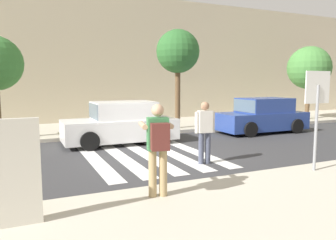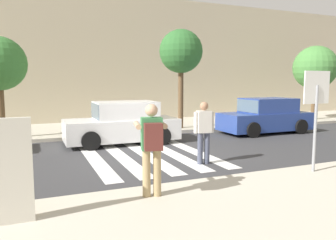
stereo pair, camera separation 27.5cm
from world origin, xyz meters
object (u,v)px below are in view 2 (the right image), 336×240
(photographer_with_backpack, at_px, (152,142))
(parked_car_blue, at_px, (266,117))
(street_tree_center, at_px, (181,52))
(street_tree_east, at_px, (315,68))
(parked_car_white, at_px, (123,124))
(pedestrian_crossing, at_px, (204,129))
(stop_sign, at_px, (316,99))

(photographer_with_backpack, relative_size, parked_car_blue, 0.42)
(street_tree_center, xyz_separation_m, street_tree_east, (8.50, 0.31, -0.55))
(photographer_with_backpack, bearing_deg, street_tree_east, 33.39)
(photographer_with_backpack, distance_m, street_tree_east, 15.52)
(parked_car_white, bearing_deg, street_tree_center, 31.31)
(pedestrian_crossing, distance_m, parked_car_white, 4.10)
(parked_car_white, relative_size, street_tree_center, 0.91)
(stop_sign, relative_size, parked_car_blue, 0.58)
(pedestrian_crossing, height_order, parked_car_white, pedestrian_crossing)
(parked_car_blue, height_order, street_tree_east, street_tree_east)
(parked_car_white, bearing_deg, pedestrian_crossing, -72.03)
(stop_sign, bearing_deg, street_tree_center, 88.37)
(photographer_with_backpack, xyz_separation_m, parked_car_white, (1.07, 6.16, -0.44))
(stop_sign, height_order, photographer_with_backpack, stop_sign)
(street_tree_east, bearing_deg, parked_car_white, -168.89)
(parked_car_white, bearing_deg, street_tree_east, 11.11)
(parked_car_white, relative_size, parked_car_blue, 1.00)
(stop_sign, bearing_deg, photographer_with_backpack, -177.75)
(street_tree_east, bearing_deg, pedestrian_crossing, -149.49)
(photographer_with_backpack, height_order, street_tree_center, street_tree_center)
(photographer_with_backpack, bearing_deg, parked_car_white, 80.12)
(photographer_with_backpack, height_order, street_tree_east, street_tree_east)
(street_tree_center, bearing_deg, street_tree_east, 2.12)
(parked_car_white, height_order, street_tree_east, street_tree_east)
(stop_sign, xyz_separation_m, street_tree_east, (8.73, 8.32, 1.19))
(parked_car_blue, height_order, street_tree_center, street_tree_center)
(street_tree_east, bearing_deg, street_tree_center, -177.88)
(street_tree_east, bearing_deg, parked_car_blue, -156.20)
(stop_sign, distance_m, photographer_with_backpack, 4.20)
(pedestrian_crossing, bearing_deg, street_tree_east, 30.51)
(street_tree_east, bearing_deg, stop_sign, -136.38)
(stop_sign, bearing_deg, parked_car_blue, 59.90)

